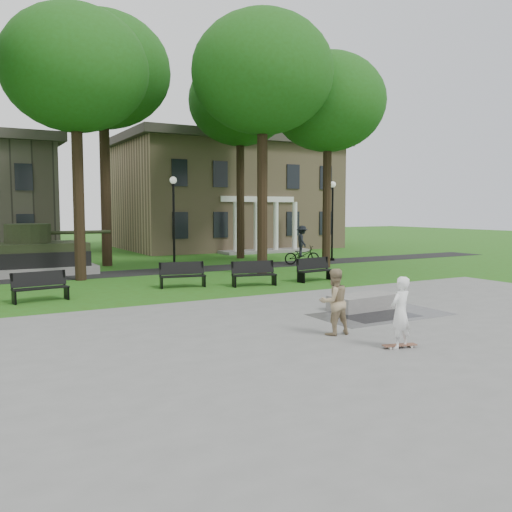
{
  "coord_description": "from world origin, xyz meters",
  "views": [
    {
      "loc": [
        -9.24,
        -13.74,
        3.12
      ],
      "look_at": [
        0.31,
        3.38,
        1.4
      ],
      "focal_mm": 38.0,
      "sensor_mm": 36.0,
      "label": 1
    }
  ],
  "objects": [
    {
      "name": "concrete_block",
      "position": [
        1.73,
        -0.91,
        0.24
      ],
      "size": [
        2.27,
        1.15,
        0.45
      ],
      "primitive_type": "cube",
      "rotation": [
        0.0,
        0.0,
        0.07
      ],
      "color": "gray",
      "rests_on": "plaza"
    },
    {
      "name": "tree_5",
      "position": [
        6.5,
        16.5,
        9.67
      ],
      "size": [
        6.4,
        6.4,
        12.44
      ],
      "color": "black",
      "rests_on": "ground"
    },
    {
      "name": "lamp_right",
      "position": [
        10.5,
        12.3,
        2.79
      ],
      "size": [
        0.36,
        0.36,
        4.73
      ],
      "color": "black",
      "rests_on": "ground"
    },
    {
      "name": "footpath",
      "position": [
        0.0,
        12.0,
        0.01
      ],
      "size": [
        44.0,
        2.6,
        0.01
      ],
      "primitive_type": "cube",
      "color": "black",
      "rests_on": "ground"
    },
    {
      "name": "tree_2",
      "position": [
        3.5,
        8.5,
        9.32
      ],
      "size": [
        6.6,
        6.6,
        12.16
      ],
      "color": "black",
      "rests_on": "ground"
    },
    {
      "name": "tree_3",
      "position": [
        8.0,
        9.5,
        8.6
      ],
      "size": [
        6.0,
        6.0,
        11.19
      ],
      "color": "black",
      "rests_on": "ground"
    },
    {
      "name": "tree_4",
      "position": [
        -2.0,
        16.0,
        10.39
      ],
      "size": [
        7.2,
        7.2,
        13.5
      ],
      "color": "black",
      "rests_on": "ground"
    },
    {
      "name": "puddle",
      "position": [
        1.41,
        -2.04,
        0.02
      ],
      "size": [
        2.2,
        1.2,
        0.0
      ],
      "primitive_type": "cube",
      "color": "black",
      "rests_on": "plaza"
    },
    {
      "name": "tank_monument",
      "position": [
        -6.46,
        14.0,
        0.86
      ],
      "size": [
        7.45,
        3.4,
        2.4
      ],
      "color": "gray",
      "rests_on": "ground"
    },
    {
      "name": "skateboarder",
      "position": [
        -0.7,
        -4.98,
        0.82
      ],
      "size": [
        0.66,
        0.51,
        1.61
      ],
      "primitive_type": "imported",
      "rotation": [
        0.0,
        0.0,
        3.37
      ],
      "color": "white",
      "rests_on": "plaza"
    },
    {
      "name": "cyclist",
      "position": [
        7.74,
        11.41,
        0.89
      ],
      "size": [
        2.09,
        1.32,
        2.18
      ],
      "rotation": [
        0.0,
        0.0,
        1.23
      ],
      "color": "black",
      "rests_on": "ground"
    },
    {
      "name": "building_right",
      "position": [
        10.0,
        26.0,
        4.34
      ],
      "size": [
        17.0,
        12.0,
        8.6
      ],
      "color": "#9E8460",
      "rests_on": "ground"
    },
    {
      "name": "park_bench_2",
      "position": [
        1.25,
        5.31,
        0.52
      ],
      "size": [
        1.85,
        0.85,
        1.0
      ],
      "rotation": [
        0.0,
        0.0,
        -0.19
      ],
      "color": "black",
      "rests_on": "ground"
    },
    {
      "name": "park_bench_1",
      "position": [
        -1.42,
        6.33,
        0.52
      ],
      "size": [
        1.85,
        0.84,
        1.0
      ],
      "rotation": [
        0.0,
        0.0,
        -0.18
      ],
      "color": "black",
      "rests_on": "ground"
    },
    {
      "name": "park_bench_0",
      "position": [
        -6.79,
        5.59,
        0.52
      ],
      "size": [
        1.84,
        0.76,
        1.0
      ],
      "rotation": [
        0.0,
        0.0,
        0.13
      ],
      "color": "black",
      "rests_on": "ground"
    },
    {
      "name": "ground",
      "position": [
        0.0,
        0.0,
        0.0
      ],
      "size": [
        120.0,
        120.0,
        0.0
      ],
      "primitive_type": "plane",
      "color": "#285213",
      "rests_on": "ground"
    },
    {
      "name": "park_bench_3",
      "position": [
        4.29,
        5.31,
        0.52
      ],
      "size": [
        1.84,
        0.75,
        1.0
      ],
      "rotation": [
        0.0,
        0.0,
        0.13
      ],
      "color": "black",
      "rests_on": "ground"
    },
    {
      "name": "friend_watching",
      "position": [
        -1.17,
        -3.2,
        0.84
      ],
      "size": [
        0.83,
        0.67,
        1.64
      ],
      "primitive_type": "imported",
      "rotation": [
        0.0,
        0.0,
        3.08
      ],
      "color": "#9C8765",
      "rests_on": "plaza"
    },
    {
      "name": "tree_1",
      "position": [
        -4.5,
        10.5,
        8.95
      ],
      "size": [
        6.2,
        6.2,
        11.63
      ],
      "color": "black",
      "rests_on": "ground"
    },
    {
      "name": "lamp_mid",
      "position": [
        0.5,
        12.3,
        2.79
      ],
      "size": [
        0.36,
        0.36,
        4.73
      ],
      "color": "black",
      "rests_on": "ground"
    },
    {
      "name": "plaza",
      "position": [
        0.0,
        -5.0,
        0.01
      ],
      "size": [
        22.0,
        16.0,
        0.02
      ],
      "primitive_type": "cube",
      "color": "gray",
      "rests_on": "ground"
    },
    {
      "name": "skateboard",
      "position": [
        -0.67,
        -4.95,
        0.06
      ],
      "size": [
        0.81,
        0.4,
        0.07
      ],
      "primitive_type": "cube",
      "rotation": [
        0.0,
        0.0,
        -0.27
      ],
      "color": "brown",
      "rests_on": "plaza"
    }
  ]
}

